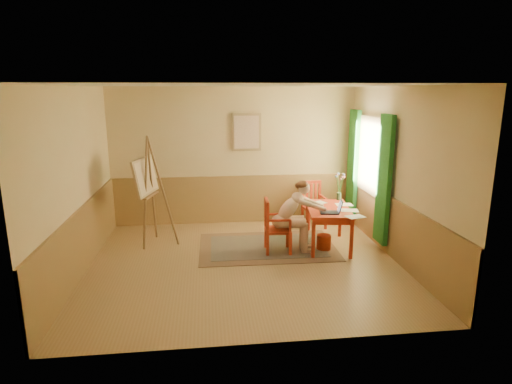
{
  "coord_description": "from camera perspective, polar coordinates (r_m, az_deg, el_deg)",
  "views": [
    {
      "loc": [
        -0.57,
        -6.4,
        2.74
      ],
      "look_at": [
        0.25,
        0.55,
        1.05
      ],
      "focal_mm": 29.85,
      "sensor_mm": 36.0,
      "label": 1
    }
  ],
  "objects": [
    {
      "name": "rug",
      "position": [
        7.66,
        1.52,
        -7.32
      ],
      "size": [
        2.43,
        1.64,
        0.02
      ],
      "color": "#8C7251",
      "rests_on": "room"
    },
    {
      "name": "room",
      "position": [
        6.56,
        -1.61,
        1.79
      ],
      "size": [
        5.04,
        4.54,
        2.84
      ],
      "color": "tan",
      "rests_on": "ground"
    },
    {
      "name": "wainscot",
      "position": [
        7.56,
        -2.11,
        -3.67
      ],
      "size": [
        5.0,
        4.5,
        1.0
      ],
      "color": "tan",
      "rests_on": "room"
    },
    {
      "name": "laptop",
      "position": [
        7.26,
        10.25,
        -2.44
      ],
      "size": [
        0.4,
        0.28,
        0.22
      ],
      "color": "#1E2338",
      "rests_on": "table"
    },
    {
      "name": "figure",
      "position": [
        7.25,
        5.03,
        -2.86
      ],
      "size": [
        0.94,
        0.41,
        1.26
      ],
      "color": "beige",
      "rests_on": "room"
    },
    {
      "name": "vase",
      "position": [
        8.11,
        11.11,
        0.59
      ],
      "size": [
        0.24,
        0.25,
        0.51
      ],
      "color": "#3F724C",
      "rests_on": "table"
    },
    {
      "name": "chair_left",
      "position": [
        7.28,
        2.58,
        -4.61
      ],
      "size": [
        0.45,
        0.43,
        0.94
      ],
      "color": "red",
      "rests_on": "room"
    },
    {
      "name": "wastebasket",
      "position": [
        7.58,
        9.06,
        -6.7
      ],
      "size": [
        0.3,
        0.3,
        0.27
      ],
      "primitive_type": "cylinder",
      "rotation": [
        0.0,
        0.0,
        -0.22
      ],
      "color": "#BF3B1B",
      "rests_on": "room"
    },
    {
      "name": "window",
      "position": [
        8.19,
        14.8,
        3.32
      ],
      "size": [
        0.12,
        2.01,
        2.2
      ],
      "color": "white",
      "rests_on": "room"
    },
    {
      "name": "chair_back",
      "position": [
        8.73,
        7.7,
        -1.66
      ],
      "size": [
        0.45,
        0.47,
        0.93
      ],
      "color": "red",
      "rests_on": "room"
    },
    {
      "name": "table",
      "position": [
        7.59,
        9.67,
        -2.75
      ],
      "size": [
        0.88,
        1.29,
        0.72
      ],
      "color": "red",
      "rests_on": "room"
    },
    {
      "name": "papers",
      "position": [
        7.56,
        11.33,
        -2.16
      ],
      "size": [
        0.77,
        1.23,
        0.0
      ],
      "color": "white",
      "rests_on": "table"
    },
    {
      "name": "easel",
      "position": [
        7.77,
        -14.33,
        1.47
      ],
      "size": [
        0.74,
        0.88,
        1.97
      ],
      "color": "olive",
      "rests_on": "room"
    },
    {
      "name": "wall_portrait",
      "position": [
        8.68,
        -1.29,
        8.02
      ],
      "size": [
        0.6,
        0.05,
        0.76
      ],
      "color": "tan",
      "rests_on": "room"
    }
  ]
}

